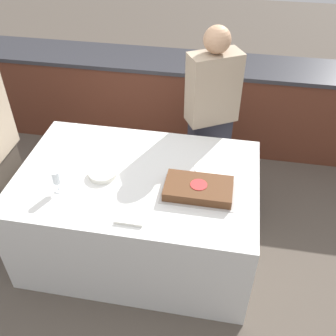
{
  "coord_description": "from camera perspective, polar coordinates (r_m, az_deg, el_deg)",
  "views": [
    {
      "loc": [
        0.59,
        -2.05,
        2.59
      ],
      "look_at": [
        0.23,
        0.0,
        0.87
      ],
      "focal_mm": 42.0,
      "sensor_mm": 36.0,
      "label": 1
    }
  ],
  "objects": [
    {
      "name": "ground_plane",
      "position": [
        3.36,
        -3.87,
        -11.12
      ],
      "size": [
        14.0,
        14.0,
        0.0
      ],
      "primitive_type": "plane",
      "color": "brown"
    },
    {
      "name": "utensil_pile",
      "position": [
        2.49,
        -5.48,
        -7.3
      ],
      "size": [
        0.18,
        0.11,
        0.02
      ],
      "color": "white",
      "rests_on": "dining_table"
    },
    {
      "name": "cake",
      "position": [
        2.65,
        4.44,
        -3.01
      ],
      "size": [
        0.49,
        0.31,
        0.07
      ],
      "color": "#B7B2AD",
      "rests_on": "dining_table"
    },
    {
      "name": "side_plate_near_cake",
      "position": [
        2.87,
        5.68,
        0.08
      ],
      "size": [
        0.19,
        0.19,
        0.0
      ],
      "color": "white",
      "rests_on": "dining_table"
    },
    {
      "name": "person_cutting_cake",
      "position": [
        3.35,
        6.25,
        7.37
      ],
      "size": [
        0.46,
        0.38,
        1.59
      ],
      "rotation": [
        0.0,
        0.0,
        -2.62
      ],
      "color": "#282833",
      "rests_on": "ground_plane"
    },
    {
      "name": "dining_table",
      "position": [
        3.07,
        -4.18,
        -6.54
      ],
      "size": [
        1.72,
        1.13,
        0.77
      ],
      "color": "silver",
      "rests_on": "ground_plane"
    },
    {
      "name": "wine_glass",
      "position": [
        2.71,
        -15.94,
        -1.42
      ],
      "size": [
        0.07,
        0.07,
        0.16
      ],
      "color": "white",
      "rests_on": "dining_table"
    },
    {
      "name": "back_counter",
      "position": [
        4.3,
        0.9,
        9.86
      ],
      "size": [
        4.4,
        0.58,
        0.92
      ],
      "color": "#5B2D1E",
      "rests_on": "ground_plane"
    },
    {
      "name": "plate_stack",
      "position": [
        2.82,
        -9.45,
        -0.79
      ],
      "size": [
        0.2,
        0.2,
        0.04
      ],
      "color": "white",
      "rests_on": "dining_table"
    }
  ]
}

